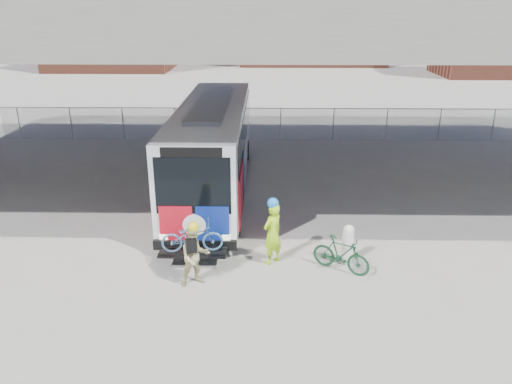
{
  "coord_description": "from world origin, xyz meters",
  "views": [
    {
      "loc": [
        0.1,
        -15.88,
        7.34
      ],
      "look_at": [
        -0.17,
        -0.75,
        1.6
      ],
      "focal_mm": 35.0,
      "sensor_mm": 36.0,
      "label": 1
    }
  ],
  "objects_px": {
    "cyclist_hivis": "(273,232)",
    "bike_parked": "(341,254)",
    "bus": "(213,141)",
    "cyclist_tan": "(195,255)",
    "bollard": "(348,243)"
  },
  "relations": [
    {
      "from": "bollard",
      "to": "cyclist_tan",
      "type": "distance_m",
      "value": 4.57
    },
    {
      "from": "bike_parked",
      "to": "cyclist_hivis",
      "type": "bearing_deg",
      "value": 109.13
    },
    {
      "from": "bus",
      "to": "cyclist_hivis",
      "type": "distance_m",
      "value": 6.83
    },
    {
      "from": "bike_parked",
      "to": "bus",
      "type": "bearing_deg",
      "value": 64.74
    },
    {
      "from": "cyclist_hivis",
      "to": "bike_parked",
      "type": "xyz_separation_m",
      "value": [
        1.99,
        -0.46,
        -0.48
      ]
    },
    {
      "from": "cyclist_tan",
      "to": "bike_parked",
      "type": "distance_m",
      "value": 4.22
    },
    {
      "from": "bus",
      "to": "bike_parked",
      "type": "relative_size",
      "value": 7.32
    },
    {
      "from": "cyclist_tan",
      "to": "cyclist_hivis",
      "type": "bearing_deg",
      "value": 6.93
    },
    {
      "from": "cyclist_tan",
      "to": "bike_parked",
      "type": "xyz_separation_m",
      "value": [
        4.12,
        0.83,
        -0.37
      ]
    },
    {
      "from": "bollard",
      "to": "cyclist_tan",
      "type": "relative_size",
      "value": 0.66
    },
    {
      "from": "bus",
      "to": "cyclist_tan",
      "type": "xyz_separation_m",
      "value": [
        0.21,
        -7.61,
        -1.21
      ]
    },
    {
      "from": "bus",
      "to": "bollard",
      "type": "height_order",
      "value": "bus"
    },
    {
      "from": "bus",
      "to": "cyclist_tan",
      "type": "distance_m",
      "value": 7.7
    },
    {
      "from": "bus",
      "to": "bollard",
      "type": "distance_m",
      "value": 7.94
    },
    {
      "from": "bollard",
      "to": "bike_parked",
      "type": "bearing_deg",
      "value": -119.26
    }
  ]
}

